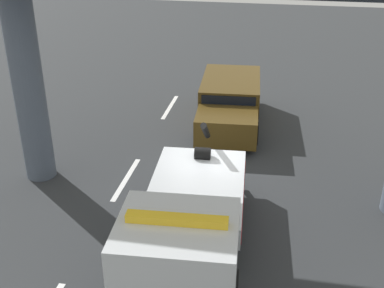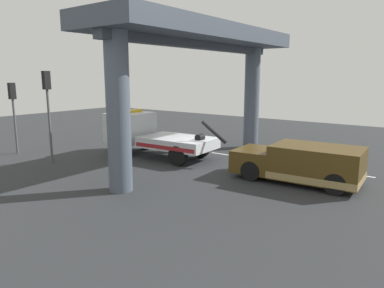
% 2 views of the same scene
% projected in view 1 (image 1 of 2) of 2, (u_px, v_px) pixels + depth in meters
% --- Properties ---
extents(ground_plane, '(60.00, 40.00, 0.10)m').
position_uv_depth(ground_plane, '(210.00, 189.00, 14.66)').
color(ground_plane, '#2D3033').
extents(lane_stripe_west, '(2.60, 0.16, 0.01)m').
position_uv_depth(lane_stripe_west, '(170.00, 107.00, 20.35)').
color(lane_stripe_west, silver).
rests_on(lane_stripe_west, ground).
extents(lane_stripe_mid, '(2.60, 0.16, 0.01)m').
position_uv_depth(lane_stripe_mid, '(126.00, 179.00, 15.07)').
color(lane_stripe_mid, silver).
rests_on(lane_stripe_mid, ground).
extents(tow_truck_white, '(7.31, 2.75, 2.46)m').
position_uv_depth(tow_truck_white, '(187.00, 227.00, 10.83)').
color(tow_truck_white, silver).
rests_on(tow_truck_white, ground).
extents(towed_van_green, '(5.32, 2.49, 1.58)m').
position_uv_depth(towed_van_green, '(230.00, 103.00, 18.64)').
color(towed_van_green, '#4C3814').
rests_on(towed_van_green, ground).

